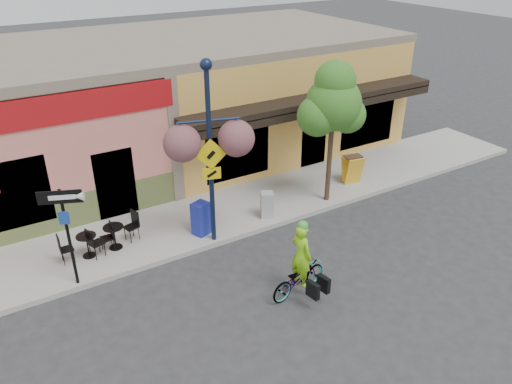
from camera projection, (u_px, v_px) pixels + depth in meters
ground at (260, 244)px, 14.27m from camera, size 90.00×90.00×0.00m
sidewalk at (227, 212)px, 15.76m from camera, size 24.00×3.00×0.15m
curb at (250, 233)px, 14.66m from camera, size 24.00×0.12×0.15m
building at (157, 100)px, 18.93m from camera, size 18.20×8.20×4.50m
bicycle at (298, 278)px, 12.15m from camera, size 1.74×0.85×0.88m
cyclist_rider at (301, 264)px, 11.99m from camera, size 0.49×0.67×1.67m
lamp_post at (210, 156)px, 13.04m from camera, size 1.75×1.09×5.12m
one_way_sign at (69, 238)px, 11.84m from camera, size 1.01×0.59×2.61m
cafe_set_left at (87, 243)px, 13.27m from camera, size 1.42×0.73×0.85m
cafe_set_right at (114, 234)px, 13.62m from camera, size 1.63×1.13×0.89m
newspaper_box_blue at (201, 218)px, 14.26m from camera, size 0.56×0.53×0.99m
newspaper_box_grey at (267, 205)px, 15.17m from camera, size 0.49×0.47×0.82m
street_tree at (331, 133)px, 15.28m from camera, size 1.85×1.85×4.59m
sandwich_board at (355, 171)px, 17.07m from camera, size 0.68×0.55×1.00m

